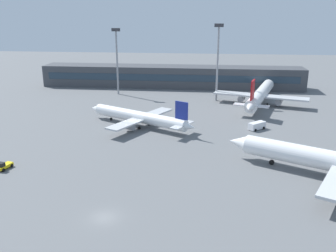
# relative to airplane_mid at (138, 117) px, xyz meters

# --- Properties ---
(ground_plane) EXTENTS (400.00, 400.00, 0.00)m
(ground_plane) POSITION_rel_airplane_mid_xyz_m (3.59, -8.36, -2.80)
(ground_plane) COLOR slate
(terminal_building) EXTENTS (111.05, 12.13, 9.00)m
(terminal_building) POSITION_rel_airplane_mid_xyz_m (3.59, 58.09, 1.70)
(terminal_building) COLOR #3F4247
(terminal_building) RESTS_ON ground_plane
(airplane_mid) EXTENTS (34.04, 24.68, 9.17)m
(airplane_mid) POSITION_rel_airplane_mid_xyz_m (0.00, 0.00, 0.00)
(airplane_mid) COLOR white
(airplane_mid) RESTS_ON ground_plane
(airplane_far) EXTENTS (32.57, 45.78, 11.56)m
(airplane_far) POSITION_rel_airplane_mid_xyz_m (37.97, 30.73, 0.73)
(airplane_far) COLOR white
(airplane_far) RESTS_ON ground_plane
(baggage_tug_yellow) EXTENTS (2.49, 3.85, 1.75)m
(baggage_tug_yellow) POSITION_rel_airplane_mid_xyz_m (-22.32, -32.55, -2.00)
(baggage_tug_yellow) COLOR yellow
(baggage_tug_yellow) RESTS_ON ground_plane
(service_van_white) EXTENTS (5.20, 4.97, 2.08)m
(service_van_white) POSITION_rel_airplane_mid_xyz_m (33.23, 0.71, -1.69)
(service_van_white) COLOR white
(service_van_white) RESTS_ON ground_plane
(floodlight_tower_west) EXTENTS (3.20, 0.80, 27.40)m
(floodlight_tower_west) POSITION_rel_airplane_mid_xyz_m (22.49, 34.36, 12.95)
(floodlight_tower_west) COLOR gray
(floodlight_tower_west) RESTS_ON ground_plane
(floodlight_tower_east) EXTENTS (3.20, 0.80, 25.40)m
(floodlight_tower_east) POSITION_rel_airplane_mid_xyz_m (-16.00, 41.27, 11.92)
(floodlight_tower_east) COLOR gray
(floodlight_tower_east) RESTS_ON ground_plane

